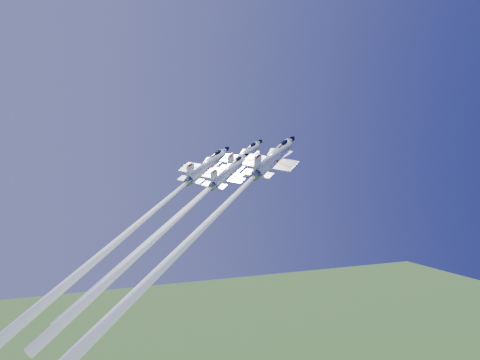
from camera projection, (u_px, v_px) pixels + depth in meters
name	position (u px, v px, depth m)	size (l,w,h in m)	color
jet_lead	(188.00, 207.00, 99.06)	(37.36, 29.75, 43.39)	white
jet_left	(141.00, 221.00, 97.14)	(39.59, 31.45, 45.06)	white
jet_right	(206.00, 225.00, 87.54)	(43.59, 34.68, 50.29)	white
jet_slot	(170.00, 225.00, 89.32)	(34.36, 27.31, 39.29)	white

